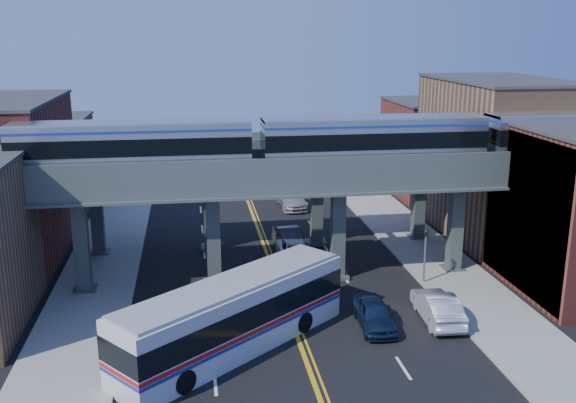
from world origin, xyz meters
name	(u,v)px	position (x,y,z in m)	size (l,w,h in m)	color
ground	(297,337)	(0.00, 0.00, 0.00)	(120.00, 120.00, 0.00)	black
sidewalk_west	(98,278)	(-11.50, 10.00, 0.08)	(5.00, 70.00, 0.16)	gray
sidewalk_east	(434,260)	(11.50, 10.00, 0.08)	(5.00, 70.00, 0.16)	gray
building_west_b	(1,181)	(-18.50, 16.00, 5.50)	(8.00, 14.00, 11.00)	brown
building_west_c	(42,165)	(-18.50, 29.00, 4.00)	(8.00, 10.00, 8.00)	brown
building_east_b	(495,158)	(18.50, 16.00, 6.00)	(8.00, 14.00, 12.00)	brown
building_east_c	(433,148)	(18.50, 29.00, 4.50)	(8.00, 10.00, 9.00)	brown
mural_panel	(524,218)	(14.55, 4.00, 4.75)	(0.10, 9.50, 9.50)	teal
elevated_viaduct_near	(276,184)	(0.00, 8.00, 6.47)	(52.00, 3.60, 7.40)	#414C4A
elevated_viaduct_far	(263,162)	(0.00, 15.00, 6.47)	(52.00, 3.60, 7.40)	#414C4A
transit_train	(373,139)	(6.16, 8.00, 9.12)	(43.48, 2.72, 3.17)	black
stop_sign	(294,284)	(0.30, 3.00, 1.76)	(0.76, 0.09, 2.63)	slate
traffic_signal	(425,250)	(9.20, 6.00, 2.30)	(0.15, 0.18, 4.10)	slate
transit_bus	(234,316)	(-3.38, -0.80, 1.80)	(12.45, 10.92, 3.51)	silver
car_lane_a	(374,314)	(4.36, 0.54, 0.75)	(1.77, 4.41, 1.50)	#0E1C36
car_lane_b	(290,240)	(1.80, 13.91, 0.79)	(1.67, 4.78, 1.57)	#313134
car_lane_c	(296,253)	(1.80, 11.15, 0.72)	(2.39, 5.19, 1.44)	white
car_lane_d	(292,199)	(3.83, 25.72, 0.80)	(2.25, 5.52, 1.60)	#9C9BA0
car_parked_curb	(437,307)	(8.04, 0.78, 0.83)	(1.75, 5.02, 1.65)	#B8B7BD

